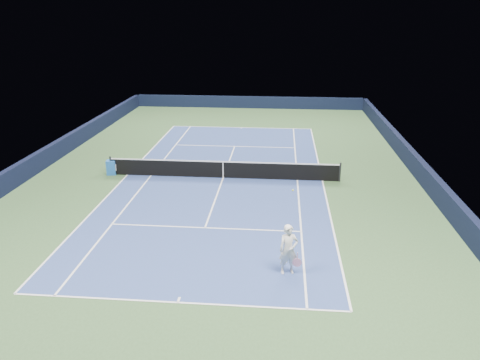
{
  "coord_description": "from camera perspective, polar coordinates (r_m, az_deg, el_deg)",
  "views": [
    {
      "loc": [
        3.12,
        -24.37,
        8.83
      ],
      "look_at": [
        1.21,
        -3.0,
        1.0
      ],
      "focal_mm": 35.0,
      "sensor_mm": 36.0,
      "label": 1
    }
  ],
  "objects": [
    {
      "name": "ground",
      "position": [
        26.11,
        -2.06,
        0.27
      ],
      "size": [
        40.0,
        40.0,
        0.0
      ],
      "primitive_type": "plane",
      "color": "#32512C",
      "rests_on": "ground"
    },
    {
      "name": "wall_far",
      "position": [
        45.07,
        1.06,
        9.46
      ],
      "size": [
        22.0,
        0.35,
        1.1
      ],
      "primitive_type": "cube",
      "color": "black",
      "rests_on": "ground"
    },
    {
      "name": "wall_right",
      "position": [
        26.87,
        21.49,
        0.66
      ],
      "size": [
        0.35,
        40.0,
        1.1
      ],
      "primitive_type": "cube",
      "color": "black",
      "rests_on": "ground"
    },
    {
      "name": "wall_left",
      "position": [
        29.27,
        -23.62,
        1.9
      ],
      "size": [
        0.35,
        40.0,
        1.1
      ],
      "primitive_type": "cube",
      "color": "black",
      "rests_on": "ground"
    },
    {
      "name": "court_surface",
      "position": [
        26.11,
        -2.06,
        0.27
      ],
      "size": [
        10.97,
        23.77,
        0.01
      ],
      "primitive_type": "cube",
      "color": "navy",
      "rests_on": "ground"
    },
    {
      "name": "baseline_far",
      "position": [
        37.44,
        0.18,
        6.42
      ],
      "size": [
        10.97,
        0.08,
        0.0
      ],
      "primitive_type": "cube",
      "color": "white",
      "rests_on": "ground"
    },
    {
      "name": "baseline_near",
      "position": [
        15.6,
        -7.6,
        -14.58
      ],
      "size": [
        10.97,
        0.08,
        0.0
      ],
      "primitive_type": "cube",
      "color": "white",
      "rests_on": "ground"
    },
    {
      "name": "sideline_doubles_right",
      "position": [
        26.02,
        10.01,
        -0.08
      ],
      "size": [
        0.08,
        23.77,
        0.0
      ],
      "primitive_type": "cube",
      "color": "white",
      "rests_on": "ground"
    },
    {
      "name": "sideline_doubles_left",
      "position": [
        27.31,
        -13.56,
        0.62
      ],
      "size": [
        0.08,
        23.77,
        0.0
      ],
      "primitive_type": "cube",
      "color": "white",
      "rests_on": "ground"
    },
    {
      "name": "sideline_singles_right",
      "position": [
        25.94,
        7.0,
        0.01
      ],
      "size": [
        0.08,
        23.77,
        0.0
      ],
      "primitive_type": "cube",
      "color": "white",
      "rests_on": "ground"
    },
    {
      "name": "sideline_singles_left",
      "position": [
        26.91,
        -10.79,
        0.54
      ],
      "size": [
        0.08,
        23.77,
        0.0
      ],
      "primitive_type": "cube",
      "color": "white",
      "rests_on": "ground"
    },
    {
      "name": "service_line_far",
      "position": [
        32.16,
        -0.66,
        4.13
      ],
      "size": [
        8.23,
        0.08,
        0.0
      ],
      "primitive_type": "cube",
      "color": "white",
      "rests_on": "ground"
    },
    {
      "name": "service_line_near",
      "position": [
        20.26,
        -4.29,
        -5.82
      ],
      "size": [
        8.23,
        0.08,
        0.0
      ],
      "primitive_type": "cube",
      "color": "white",
      "rests_on": "ground"
    },
    {
      "name": "center_service_line",
      "position": [
        26.1,
        -2.06,
        0.29
      ],
      "size": [
        0.08,
        12.8,
        0.0
      ],
      "primitive_type": "cube",
      "color": "white",
      "rests_on": "ground"
    },
    {
      "name": "center_mark_far",
      "position": [
        37.3,
        0.16,
        6.37
      ],
      "size": [
        0.08,
        0.3,
        0.0
      ],
      "primitive_type": "cube",
      "color": "white",
      "rests_on": "ground"
    },
    {
      "name": "center_mark_near",
      "position": [
        15.72,
        -7.48,
        -14.27
      ],
      "size": [
        0.08,
        0.3,
        0.0
      ],
      "primitive_type": "cube",
      "color": "white",
      "rests_on": "ground"
    },
    {
      "name": "tennis_net",
      "position": [
        25.94,
        -2.07,
        1.32
      ],
      "size": [
        12.9,
        0.1,
        1.07
      ],
      "color": "black",
      "rests_on": "ground"
    },
    {
      "name": "sponsor_cube",
      "position": [
        27.52,
        -15.39,
        1.5
      ],
      "size": [
        0.6,
        0.52,
        0.83
      ],
      "color": "blue",
      "rests_on": "ground"
    },
    {
      "name": "tennis_player",
      "position": [
        16.62,
        5.94,
        -8.44
      ],
      "size": [
        0.87,
        1.33,
        2.8
      ],
      "color": "white",
      "rests_on": "ground"
    }
  ]
}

